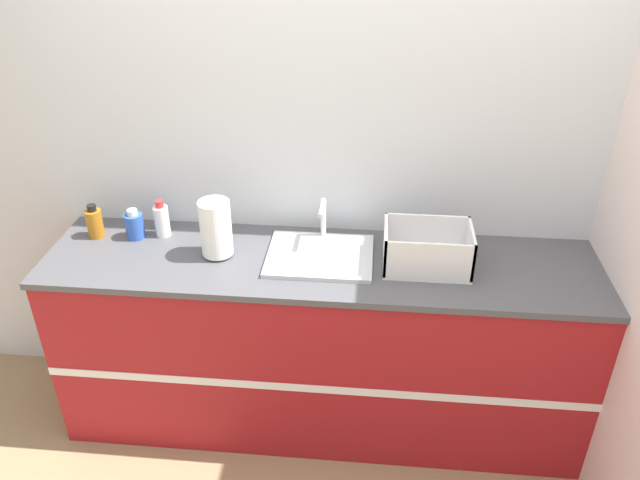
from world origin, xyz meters
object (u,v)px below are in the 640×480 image
at_px(bottle_amber, 95,223).
at_px(paper_towel_roll, 216,229).
at_px(dish_rack, 427,252).
at_px(bottle_white_spray, 162,220).
at_px(sink, 320,254).
at_px(bottle_blue, 134,225).

bearing_deg(bottle_amber, paper_towel_roll, -10.30).
xyz_separation_m(dish_rack, bottle_white_spray, (-1.21, 0.16, 0.01)).
bearing_deg(sink, dish_rack, -3.59).
bearing_deg(bottle_amber, dish_rack, -4.34).
xyz_separation_m(bottle_blue, bottle_white_spray, (0.12, 0.03, 0.02)).
height_order(sink, paper_towel_roll, paper_towel_roll).
height_order(bottle_blue, bottle_amber, bottle_amber).
distance_m(sink, bottle_blue, 0.88).
relative_size(paper_towel_roll, dish_rack, 0.71).
height_order(dish_rack, bottle_white_spray, dish_rack).
xyz_separation_m(sink, bottle_blue, (-0.87, 0.09, 0.05)).
bearing_deg(paper_towel_roll, bottle_blue, 164.37).
xyz_separation_m(sink, paper_towel_roll, (-0.45, -0.02, 0.12)).
bearing_deg(bottle_blue, sink, -6.13).
bearing_deg(dish_rack, bottle_amber, 175.66).
xyz_separation_m(bottle_amber, bottle_white_spray, (0.31, 0.04, 0.01)).
relative_size(sink, bottle_blue, 3.22).
bearing_deg(bottle_white_spray, bottle_blue, -164.84).
bearing_deg(bottle_amber, bottle_blue, 2.22).
height_order(sink, bottle_blue, sink).
xyz_separation_m(bottle_blue, bottle_amber, (-0.19, -0.01, 0.01)).
distance_m(sink, bottle_amber, 1.06).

